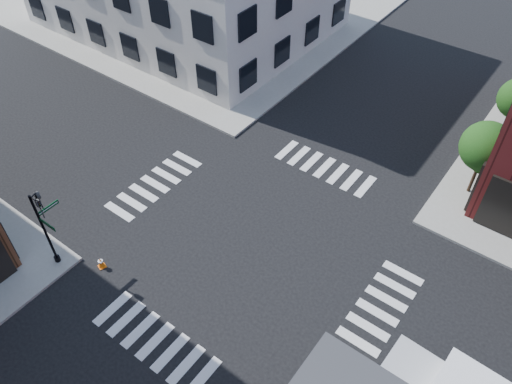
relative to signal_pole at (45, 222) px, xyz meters
The scene contains 4 objects.
ground 9.90m from the signal_pole, 44.81° to the left, with size 120.00×120.00×0.00m, color black.
tree_near 21.94m from the signal_pole, 49.38° to the left, with size 2.69×2.69×4.49m.
signal_pole is the anchor object (origin of this frame).
traffic_cone 3.28m from the signal_pole, 28.25° to the left, with size 0.43×0.43×0.63m.
Camera 1 is at (9.93, -13.03, 19.58)m, focal length 35.00 mm.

